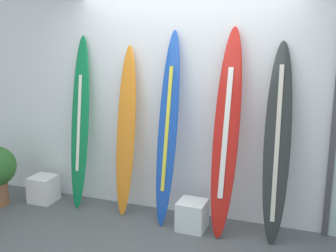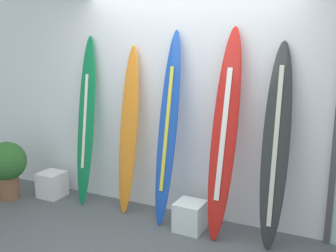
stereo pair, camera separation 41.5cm
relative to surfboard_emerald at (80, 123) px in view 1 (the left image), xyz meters
The scene contains 8 objects.
wall_back 1.34m from the surfboard_emerald, 13.46° to the left, with size 7.20×0.20×2.80m, color white.
surfboard_emerald is the anchor object (origin of this frame).
surfboard_sunset 0.61m from the surfboard_emerald, ahead, with size 0.24×0.35×1.95m.
surfboard_cobalt 1.14m from the surfboard_emerald, ahead, with size 0.25×0.46×2.12m.
surfboard_crimson 1.79m from the surfboard_emerald, ahead, with size 0.29×0.53×2.14m.
surfboard_charcoal 2.29m from the surfboard_emerald, ahead, with size 0.28×0.47×2.00m.
display_block_left 1.71m from the surfboard_emerald, ahead, with size 0.30×0.30×0.31m.
display_block_center 1.02m from the surfboard_emerald, 168.96° to the right, with size 0.31×0.31×0.33m.
Camera 1 is at (1.29, -2.86, 1.96)m, focal length 41.05 mm.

